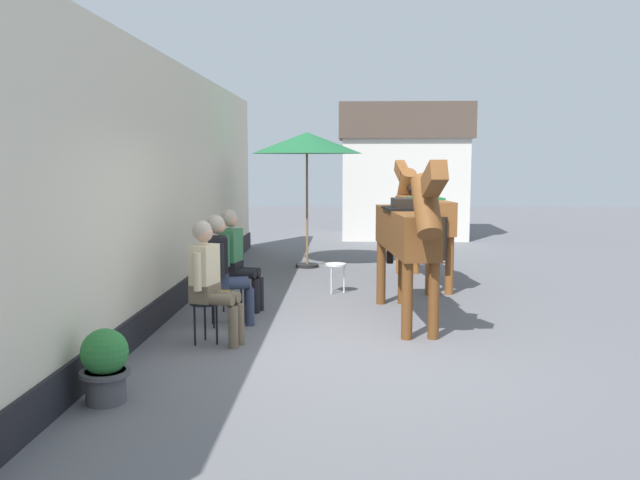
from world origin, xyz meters
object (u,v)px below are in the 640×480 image
saddled_horse_far (421,214)px  seated_visitor_near (210,276)px  seated_visitor_middle (223,264)px  cafe_parasol (307,144)px  spare_stool_white (336,267)px  seated_visitor_far (236,255)px  saddled_horse_near (407,232)px  flower_planter_near (105,364)px

saddled_horse_far → seated_visitor_near: bearing=-124.5°
seated_visitor_middle → cafe_parasol: (0.75, 4.67, 1.59)m
seated_visitor_near → saddled_horse_far: size_ratio=0.47×
seated_visitor_near → spare_stool_white: bearing=65.9°
seated_visitor_far → spare_stool_white: 1.91m
seated_visitor_near → seated_visitor_far: size_ratio=1.00×
saddled_horse_near → saddled_horse_far: (0.48, 2.86, 0.00)m
seated_visitor_far → spare_stool_white: size_ratio=3.02×
seated_visitor_far → saddled_horse_far: (2.76, 2.31, 0.38)m
seated_visitor_near → seated_visitor_far: 1.70m
seated_visitor_middle → cafe_parasol: cafe_parasol is taller
seated_visitor_middle → flower_planter_near: 2.81m
flower_planter_near → cafe_parasol: (1.26, 7.40, 2.03)m
saddled_horse_near → spare_stool_white: saddled_horse_near is taller
seated_visitor_near → seated_visitor_middle: 0.86m
saddled_horse_near → saddled_horse_far: same height
seated_visitor_middle → saddled_horse_near: saddled_horse_near is taller
flower_planter_near → seated_visitor_middle: bearing=79.5°
saddled_horse_near → spare_stool_white: bearing=116.8°
saddled_horse_far → spare_stool_white: size_ratio=6.48×
seated_visitor_near → cafe_parasol: 5.80m
seated_visitor_middle → saddled_horse_near: bearing=7.3°
flower_planter_near → spare_stool_white: size_ratio=1.39×
seated_visitor_middle → seated_visitor_far: 0.84m
seated_visitor_near → cafe_parasol: cafe_parasol is taller
saddled_horse_far → flower_planter_near: saddled_horse_far is taller
cafe_parasol → flower_planter_near: bearing=-99.6°
spare_stool_white → seated_visitor_far: bearing=-135.8°
saddled_horse_far → flower_planter_near: (-3.27, -5.89, -0.82)m
seated_visitor_far → spare_stool_white: (1.34, 1.30, -0.38)m
flower_planter_near → cafe_parasol: cafe_parasol is taller
seated_visitor_near → saddled_horse_far: (2.76, 4.02, 0.38)m
seated_visitor_near → flower_planter_near: seated_visitor_near is taller
flower_planter_near → saddled_horse_far: bearing=60.9°
cafe_parasol → spare_stool_white: size_ratio=5.61×
saddled_horse_near → seated_visitor_middle: bearing=-172.7°
seated_visitor_far → saddled_horse_near: bearing=-13.6°
seated_visitor_far → saddled_horse_near: 2.37m
saddled_horse_near → saddled_horse_far: size_ratio=1.00×
seated_visitor_middle → saddled_horse_far: size_ratio=0.47×
saddled_horse_near → cafe_parasol: (-1.54, 4.38, 1.20)m
saddled_horse_far → seated_visitor_far: bearing=-140.0°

